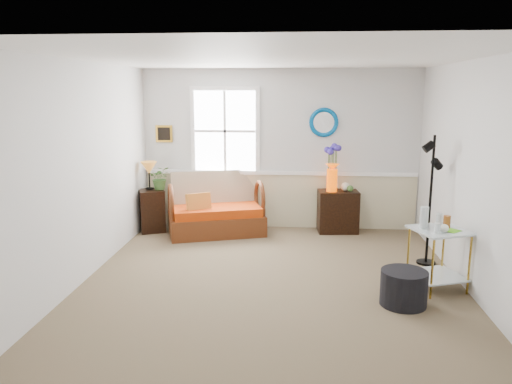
# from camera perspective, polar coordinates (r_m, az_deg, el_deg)

# --- Properties ---
(floor) EXTENTS (4.50, 5.00, 0.01)m
(floor) POSITION_cam_1_polar(r_m,az_deg,el_deg) (6.08, 1.78, -10.22)
(floor) COLOR #77634F
(floor) RESTS_ON ground
(ceiling) EXTENTS (4.50, 5.00, 0.01)m
(ceiling) POSITION_cam_1_polar(r_m,az_deg,el_deg) (5.66, 1.95, 15.03)
(ceiling) COLOR white
(ceiling) RESTS_ON walls
(walls) EXTENTS (4.51, 5.01, 2.60)m
(walls) POSITION_cam_1_polar(r_m,az_deg,el_deg) (5.73, 1.86, 1.95)
(walls) COLOR silver
(walls) RESTS_ON floor
(wainscot) EXTENTS (4.46, 0.02, 0.90)m
(wainscot) POSITION_cam_1_polar(r_m,az_deg,el_deg) (8.33, 2.69, -0.99)
(wainscot) COLOR #C2B892
(wainscot) RESTS_ON walls
(chair_rail) EXTENTS (4.46, 0.04, 0.06)m
(chair_rail) POSITION_cam_1_polar(r_m,az_deg,el_deg) (8.23, 2.72, 2.20)
(chair_rail) COLOR white
(chair_rail) RESTS_ON walls
(window) EXTENTS (1.14, 0.06, 1.44)m
(window) POSITION_cam_1_polar(r_m,az_deg,el_deg) (8.22, -3.56, 6.96)
(window) COLOR white
(window) RESTS_ON walls
(picture) EXTENTS (0.28, 0.03, 0.28)m
(picture) POSITION_cam_1_polar(r_m,az_deg,el_deg) (8.45, -10.46, 6.57)
(picture) COLOR #B48224
(picture) RESTS_ON walls
(mirror) EXTENTS (0.47, 0.07, 0.47)m
(mirror) POSITION_cam_1_polar(r_m,az_deg,el_deg) (8.15, 7.75, 7.89)
(mirror) COLOR #0066BC
(mirror) RESTS_ON walls
(loveseat) EXTENTS (1.66, 1.25, 0.96)m
(loveseat) POSITION_cam_1_polar(r_m,az_deg,el_deg) (7.95, -4.59, -1.38)
(loveseat) COLOR #55210C
(loveseat) RESTS_ON floor
(throw_pillow) EXTENTS (0.37, 0.28, 0.38)m
(throw_pillow) POSITION_cam_1_polar(r_m,az_deg,el_deg) (7.78, -6.56, -1.53)
(throw_pillow) COLOR orange
(throw_pillow) RESTS_ON loveseat
(lamp_stand) EXTENTS (0.50, 0.50, 0.68)m
(lamp_stand) POSITION_cam_1_polar(r_m,az_deg,el_deg) (8.26, -11.79, -2.10)
(lamp_stand) COLOR black
(lamp_stand) RESTS_ON floor
(table_lamp) EXTENTS (0.33, 0.33, 0.46)m
(table_lamp) POSITION_cam_1_polar(r_m,az_deg,el_deg) (8.16, -12.11, 1.81)
(table_lamp) COLOR #AF6C25
(table_lamp) RESTS_ON lamp_stand
(potted_plant) EXTENTS (0.42, 0.45, 0.30)m
(potted_plant) POSITION_cam_1_polar(r_m,az_deg,el_deg) (8.19, -10.87, 1.31)
(potted_plant) COLOR #386129
(potted_plant) RESTS_ON lamp_stand
(cabinet) EXTENTS (0.66, 0.46, 0.68)m
(cabinet) POSITION_cam_1_polar(r_m,az_deg,el_deg) (8.16, 9.33, -2.20)
(cabinet) COLOR black
(cabinet) RESTS_ON floor
(flower_vase) EXTENTS (0.27, 0.27, 0.74)m
(flower_vase) POSITION_cam_1_polar(r_m,az_deg,el_deg) (7.97, 8.72, 2.69)
(flower_vase) COLOR #EB4B00
(flower_vase) RESTS_ON cabinet
(side_table) EXTENTS (0.72, 0.72, 0.71)m
(side_table) POSITION_cam_1_polar(r_m,az_deg,el_deg) (6.13, 20.07, -7.24)
(side_table) COLOR #AE892E
(side_table) RESTS_ON floor
(tabletop_items) EXTENTS (0.59, 0.59, 0.25)m
(tabletop_items) POSITION_cam_1_polar(r_m,az_deg,el_deg) (6.02, 20.06, -2.80)
(tabletop_items) COLOR silver
(tabletop_items) RESTS_ON side_table
(floor_lamp) EXTENTS (0.28, 0.28, 1.70)m
(floor_lamp) POSITION_cam_1_polar(r_m,az_deg,el_deg) (6.83, 19.29, -0.96)
(floor_lamp) COLOR black
(floor_lamp) RESTS_ON floor
(ottoman) EXTENTS (0.65, 0.65, 0.38)m
(ottoman) POSITION_cam_1_polar(r_m,az_deg,el_deg) (5.63, 16.52, -10.46)
(ottoman) COLOR black
(ottoman) RESTS_ON floor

